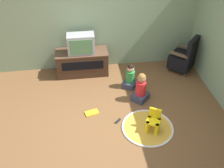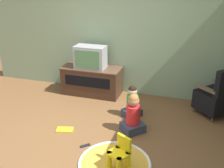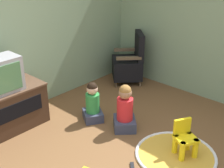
{
  "view_description": "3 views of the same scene",
  "coord_description": "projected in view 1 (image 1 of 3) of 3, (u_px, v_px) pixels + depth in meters",
  "views": [
    {
      "loc": [
        -0.46,
        -3.72,
        3.66
      ],
      "look_at": [
        0.08,
        0.3,
        0.69
      ],
      "focal_mm": 42.0,
      "sensor_mm": 36.0,
      "label": 1
    },
    {
      "loc": [
        1.53,
        -3.04,
        2.37
      ],
      "look_at": [
        0.44,
        0.41,
        0.88
      ],
      "focal_mm": 42.0,
      "sensor_mm": 36.0,
      "label": 2
    },
    {
      "loc": [
        -2.15,
        -1.81,
        2.4
      ],
      "look_at": [
        0.45,
        0.57,
        0.8
      ],
      "focal_mm": 50.0,
      "sensor_mm": 36.0,
      "label": 3
    }
  ],
  "objects": [
    {
      "name": "ground_plane",
      "position": [
        110.0,
        121.0,
        5.19
      ],
      "size": [
        30.0,
        30.0,
        0.0
      ],
      "primitive_type": "plane",
      "color": "brown"
    },
    {
      "name": "wall_back",
      "position": [
        88.0,
        19.0,
        6.15
      ],
      "size": [
        5.52,
        0.12,
        2.53
      ],
      "color": "gray",
      "rests_on": "ground_plane"
    },
    {
      "name": "tv_cabinet",
      "position": [
        82.0,
        62.0,
        6.41
      ],
      "size": [
        1.25,
        0.56,
        0.6
      ],
      "color": "#382316",
      "rests_on": "ground_plane"
    },
    {
      "name": "television",
      "position": [
        81.0,
        44.0,
        6.06
      ],
      "size": [
        0.63,
        0.35,
        0.47
      ],
      "color": "#939399",
      "rests_on": "tv_cabinet"
    },
    {
      "name": "black_armchair",
      "position": [
        183.0,
        58.0,
        6.46
      ],
      "size": [
        0.75,
        0.75,
        0.94
      ],
      "rotation": [
        0.0,
        0.0,
        3.96
      ],
      "color": "brown",
      "rests_on": "ground_plane"
    },
    {
      "name": "yellow_kid_chair",
      "position": [
        153.0,
        122.0,
        4.89
      ],
      "size": [
        0.33,
        0.33,
        0.46
      ],
      "rotation": [
        0.0,
        0.0,
        -0.49
      ],
      "color": "yellow",
      "rests_on": "ground_plane"
    },
    {
      "name": "play_mat",
      "position": [
        147.0,
        127.0,
        5.04
      ],
      "size": [
        1.01,
        1.01,
        0.04
      ],
      "color": "gold",
      "rests_on": "ground_plane"
    },
    {
      "name": "child_watching_left",
      "position": [
        141.0,
        89.0,
        5.57
      ],
      "size": [
        0.45,
        0.45,
        0.67
      ],
      "rotation": [
        0.0,
        0.0,
        0.79
      ],
      "color": "#33384C",
      "rests_on": "ground_plane"
    },
    {
      "name": "child_watching_center",
      "position": [
        130.0,
        77.0,
        5.98
      ],
      "size": [
        0.39,
        0.4,
        0.6
      ],
      "rotation": [
        0.0,
        0.0,
        1.0
      ],
      "color": "#33384C",
      "rests_on": "ground_plane"
    },
    {
      "name": "book",
      "position": [
        92.0,
        113.0,
        5.37
      ],
      "size": [
        0.31,
        0.22,
        0.02
      ],
      "rotation": [
        0.0,
        0.0,
        0.25
      ],
      "color": "gold",
      "rests_on": "ground_plane"
    },
    {
      "name": "remote_control",
      "position": [
        118.0,
        121.0,
        5.18
      ],
      "size": [
        0.14,
        0.14,
        0.02
      ],
      "rotation": [
        0.0,
        0.0,
        0.77
      ],
      "color": "black",
      "rests_on": "ground_plane"
    }
  ]
}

